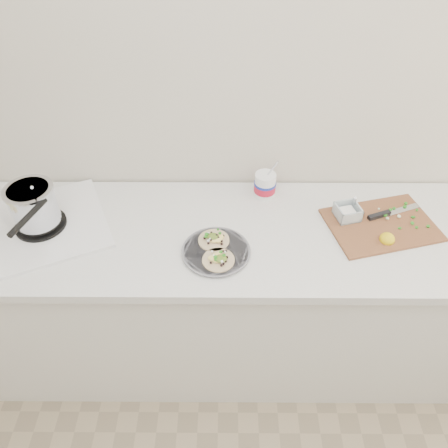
{
  "coord_description": "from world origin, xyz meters",
  "views": [
    {
      "loc": [
        -0.06,
        0.14,
        2.13
      ],
      "look_at": [
        -0.07,
        1.39,
        0.96
      ],
      "focal_mm": 35.0,
      "sensor_mm": 36.0,
      "label": 1
    }
  ],
  "objects_px": {
    "taco_plate": "(216,250)",
    "tub": "(266,183)",
    "cutboard": "(379,221)",
    "stove": "(37,213)"
  },
  "relations": [
    {
      "from": "taco_plate",
      "to": "tub",
      "type": "height_order",
      "value": "tub"
    },
    {
      "from": "stove",
      "to": "cutboard",
      "type": "relative_size",
      "value": 1.32
    },
    {
      "from": "taco_plate",
      "to": "tub",
      "type": "xyz_separation_m",
      "value": [
        0.21,
        0.35,
        0.05
      ]
    },
    {
      "from": "stove",
      "to": "cutboard",
      "type": "xyz_separation_m",
      "value": [
        1.38,
        0.03,
        -0.06
      ]
    },
    {
      "from": "taco_plate",
      "to": "cutboard",
      "type": "bearing_deg",
      "value": 13.92
    },
    {
      "from": "stove",
      "to": "tub",
      "type": "bearing_deg",
      "value": -11.09
    },
    {
      "from": "taco_plate",
      "to": "cutboard",
      "type": "relative_size",
      "value": 0.55
    },
    {
      "from": "tub",
      "to": "cutboard",
      "type": "xyz_separation_m",
      "value": [
        0.46,
        -0.19,
        -0.05
      ]
    },
    {
      "from": "cutboard",
      "to": "tub",
      "type": "bearing_deg",
      "value": 143.28
    },
    {
      "from": "cutboard",
      "to": "taco_plate",
      "type": "bearing_deg",
      "value": 179.58
    }
  ]
}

